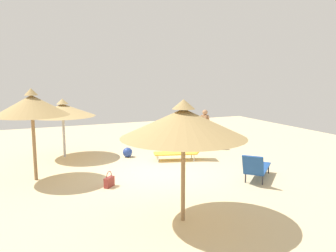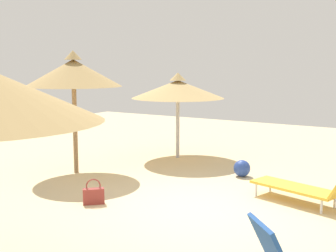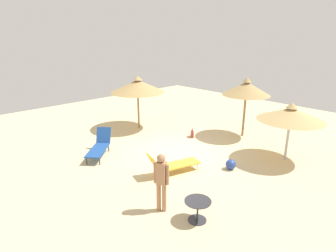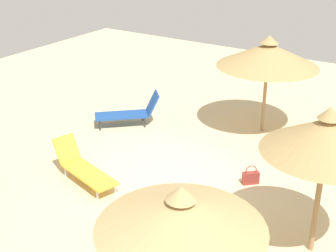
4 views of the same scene
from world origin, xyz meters
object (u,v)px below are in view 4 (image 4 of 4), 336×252
parasol_umbrella_far_left (268,55)px  beach_ball (107,225)px  lounge_chair_back (131,112)px  parasol_umbrella_front (181,214)px  parasol_umbrella_near_left (327,136)px  lounge_chair_near_right (83,167)px  handbag (251,177)px

parasol_umbrella_far_left → beach_ball: bearing=174.6°
lounge_chair_back → parasol_umbrella_front: bearing=-137.1°
parasol_umbrella_far_left → beach_ball: 6.80m
parasol_umbrella_near_left → lounge_chair_back: 7.39m
parasol_umbrella_near_left → lounge_chair_back: bearing=66.1°
lounge_chair_near_right → beach_ball: (-1.34, -1.84, -0.17)m
parasol_umbrella_front → lounge_chair_back: bearing=42.9°
lounge_chair_back → beach_ball: 5.47m
lounge_chair_back → lounge_chair_near_right: lounge_chair_back is taller
parasol_umbrella_near_left → handbag: (1.64, 2.00, -2.25)m
lounge_chair_back → beach_ball: bearing=-148.0°
handbag → parasol_umbrella_front: bearing=-170.3°
parasol_umbrella_far_left → parasol_umbrella_front: bearing=-166.8°
lounge_chair_near_right → parasol_umbrella_front: bearing=-119.4°
parasol_umbrella_near_left → beach_ball: (-1.76, 3.61, -2.22)m
parasol_umbrella_far_left → parasol_umbrella_near_left: size_ratio=0.97×
parasol_umbrella_front → handbag: parasol_umbrella_front is taller
parasol_umbrella_far_left → parasol_umbrella_front: size_ratio=1.11×
parasol_umbrella_front → parasol_umbrella_near_left: size_ratio=0.88×
parasol_umbrella_near_left → lounge_chair_near_right: (-0.42, 5.45, -2.06)m
lounge_chair_back → beach_ball: (-4.63, -2.90, -0.23)m
parasol_umbrella_near_left → lounge_chair_near_right: parasol_umbrella_near_left is taller
handbag → beach_ball: bearing=154.6°
lounge_chair_back → handbag: (-1.24, -4.51, -0.26)m
lounge_chair_back → handbag: size_ratio=3.74×
parasol_umbrella_front → beach_ball: (1.03, 2.37, -1.74)m
handbag → beach_ball: size_ratio=1.24×
lounge_chair_near_right → parasol_umbrella_far_left: bearing=-25.6°
parasol_umbrella_far_left → lounge_chair_back: (-1.80, 3.51, -1.88)m
parasol_umbrella_far_left → handbag: size_ratio=5.87×
parasol_umbrella_near_left → handbag: bearing=50.7°
handbag → beach_ball: 3.76m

